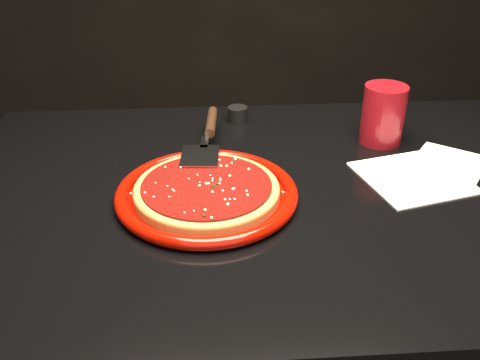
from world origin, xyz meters
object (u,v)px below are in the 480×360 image
at_px(cup, 383,114).
at_px(ramekin, 238,114).
at_px(pizza_server, 207,136).
at_px(plate, 207,194).
at_px(table, 270,336).

bearing_deg(cup, ramekin, 156.34).
bearing_deg(pizza_server, plate, -86.99).
bearing_deg(pizza_server, table, -45.27).
bearing_deg(pizza_server, cup, 9.69).
bearing_deg(plate, pizza_server, 88.58).
height_order(table, cup, cup).
distance_m(table, pizza_server, 0.46).
height_order(plate, ramekin, ramekin).
relative_size(table, cup, 9.72).
xyz_separation_m(table, plate, (-0.12, -0.04, 0.39)).
relative_size(plate, pizza_server, 1.06).
height_order(table, plate, plate).
distance_m(plate, cup, 0.43).
distance_m(table, ramekin, 0.50).
bearing_deg(ramekin, cup, -23.66).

